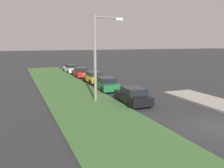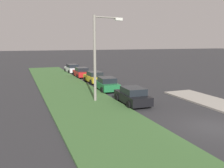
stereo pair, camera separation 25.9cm
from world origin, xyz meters
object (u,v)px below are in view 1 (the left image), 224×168
Objects in this scene: parked_car_black at (133,96)px; parked_car_white at (71,69)px; parked_car_yellow at (94,77)px; streetlight at (99,52)px; parked_car_red at (80,72)px; parked_car_green at (106,84)px.

parked_car_black is 23.42m from parked_car_white.
parked_car_yellow is (11.87, -0.30, 0.00)m from parked_car_black.
parked_car_red is at bearing -8.71° from streetlight.
parked_car_black is at bearing 177.72° from parked_car_yellow.
parked_car_red is (11.15, -0.01, 0.00)m from parked_car_green.
streetlight reaches higher than parked_car_yellow.
parked_car_yellow and parked_car_red have the same top height.
parked_car_white is at bearing 2.59° from parked_car_black.
parked_car_red is (5.70, 0.30, 0.00)m from parked_car_yellow.
parked_car_red is at bearing 178.71° from parked_car_white.
parked_car_black is 1.01× the size of parked_car_red.
parked_car_green is at bearing 177.77° from parked_car_white.
streetlight is at bearing 154.87° from parked_car_green.
parked_car_yellow is at bearing 0.80° from parked_car_black.
streetlight reaches higher than parked_car_red.
parked_car_black is 1.00× the size of parked_car_white.
parked_car_black is 1.01× the size of parked_car_yellow.
parked_car_black and parked_car_yellow have the same top height.
parked_car_black is 0.58× the size of streetlight.
parked_car_green is at bearing -28.13° from streetlight.
parked_car_yellow is 11.55m from parked_car_white.
streetlight is (-15.59, 2.39, 3.67)m from parked_car_red.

